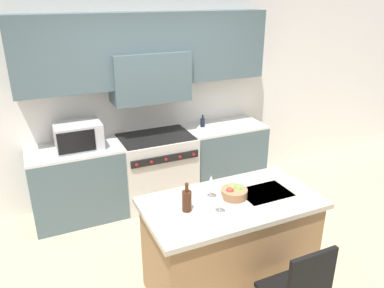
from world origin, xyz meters
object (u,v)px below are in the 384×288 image
(range_stove, at_px, (157,169))
(wine_glass_far, at_px, (211,183))
(microwave, at_px, (78,136))
(fruit_bowl, at_px, (234,192))
(wine_glass_near, at_px, (220,197))
(wine_bottle, at_px, (187,200))
(oil_bottle_on_counter, at_px, (203,122))

(range_stove, height_order, wine_glass_far, wine_glass_far)
(microwave, distance_m, fruit_bowl, 2.06)
(fruit_bowl, bearing_deg, wine_glass_far, 158.10)
(range_stove, relative_size, wine_glass_near, 4.38)
(wine_bottle, bearing_deg, fruit_bowl, 3.87)
(microwave, xyz_separation_m, fruit_bowl, (1.04, -1.78, -0.08))
(fruit_bowl, relative_size, oil_bottle_on_counter, 1.39)
(fruit_bowl, height_order, oil_bottle_on_counter, oil_bottle_on_counter)
(microwave, relative_size, wine_glass_far, 2.45)
(microwave, relative_size, fruit_bowl, 2.27)
(microwave, relative_size, wine_bottle, 2.10)
(wine_glass_near, bearing_deg, wine_glass_far, 78.68)
(wine_bottle, height_order, wine_glass_near, wine_bottle)
(microwave, bearing_deg, wine_glass_far, -63.44)
(fruit_bowl, bearing_deg, oil_bottle_on_counter, 72.04)
(fruit_bowl, bearing_deg, wine_glass_near, -144.26)
(range_stove, bearing_deg, wine_glass_far, -92.76)
(range_stove, relative_size, oil_bottle_on_counter, 5.64)
(wine_bottle, xyz_separation_m, wine_glass_near, (0.23, -0.14, 0.05))
(wine_glass_near, bearing_deg, fruit_bowl, 35.74)
(wine_glass_far, relative_size, fruit_bowl, 0.92)
(fruit_bowl, bearing_deg, microwave, 120.26)
(fruit_bowl, bearing_deg, range_stove, 93.41)
(microwave, xyz_separation_m, wine_glass_near, (0.80, -1.95, 0.02))
(range_stove, relative_size, wine_glass_far, 4.38)
(range_stove, distance_m, wine_glass_far, 1.80)
(range_stove, relative_size, fruit_bowl, 4.05)
(wine_glass_far, relative_size, oil_bottle_on_counter, 1.29)
(wine_glass_far, xyz_separation_m, oil_bottle_on_counter, (0.79, 1.78, -0.11))
(wine_glass_far, bearing_deg, oil_bottle_on_counter, 66.14)
(microwave, distance_m, oil_bottle_on_counter, 1.65)
(microwave, height_order, wine_glass_far, microwave)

